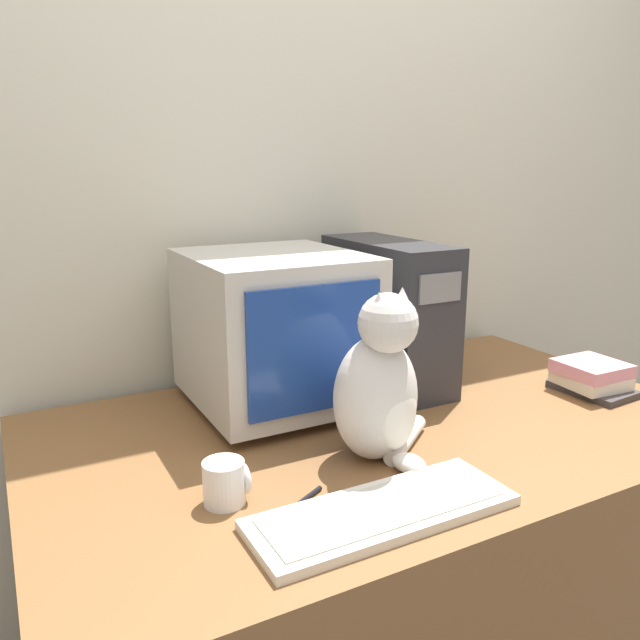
% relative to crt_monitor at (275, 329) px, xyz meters
% --- Properties ---
extents(wall_back, '(7.00, 0.05, 2.50)m').
position_rel_crt_monitor_xyz_m(wall_back, '(0.17, 0.31, 0.29)').
color(wall_back, beige).
rests_on(wall_back, ground_plane).
extents(desk, '(1.56, 0.93, 0.76)m').
position_rel_crt_monitor_xyz_m(desk, '(0.17, -0.22, -0.58)').
color(desk, brown).
rests_on(desk, ground_plane).
extents(crt_monitor, '(0.39, 0.44, 0.38)m').
position_rel_crt_monitor_xyz_m(crt_monitor, '(0.00, 0.00, 0.00)').
color(crt_monitor, '#BCB7AD').
rests_on(crt_monitor, desk).
extents(computer_tower, '(0.17, 0.44, 0.39)m').
position_rel_crt_monitor_xyz_m(computer_tower, '(0.34, 0.02, -0.00)').
color(computer_tower, '#28282D').
rests_on(computer_tower, desk).
extents(keyboard, '(0.47, 0.17, 0.02)m').
position_rel_crt_monitor_xyz_m(keyboard, '(-0.05, -0.55, -0.19)').
color(keyboard, silver).
rests_on(keyboard, desk).
extents(cat, '(0.28, 0.23, 0.36)m').
position_rel_crt_monitor_xyz_m(cat, '(0.07, -0.36, -0.05)').
color(cat, silver).
rests_on(cat, desk).
extents(book_stack, '(0.16, 0.20, 0.08)m').
position_rel_crt_monitor_xyz_m(book_stack, '(0.77, -0.31, -0.16)').
color(book_stack, '#383333').
rests_on(book_stack, desk).
extents(pen, '(0.13, 0.07, 0.01)m').
position_rel_crt_monitor_xyz_m(pen, '(-0.16, -0.45, -0.19)').
color(pen, black).
rests_on(pen, desk).
extents(mug, '(0.08, 0.07, 0.08)m').
position_rel_crt_monitor_xyz_m(mug, '(-0.27, -0.38, -0.16)').
color(mug, white).
rests_on(mug, desk).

